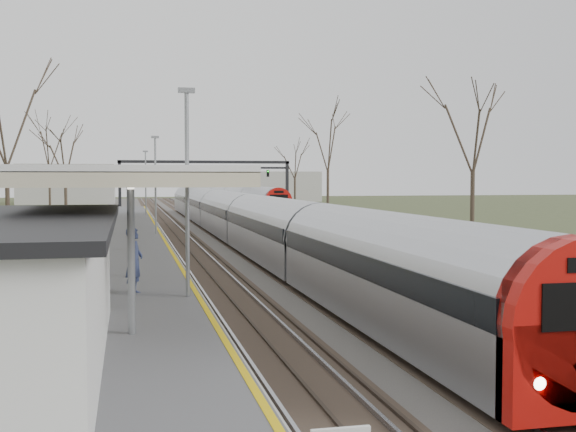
# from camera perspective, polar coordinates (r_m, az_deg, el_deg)

# --- Properties ---
(track_bed) EXTENTS (24.00, 160.00, 0.22)m
(track_bed) POSITION_cam_1_polar(r_m,az_deg,el_deg) (59.35, -3.46, -0.71)
(track_bed) COLOR #474442
(track_bed) RESTS_ON ground
(platform) EXTENTS (3.50, 69.00, 1.00)m
(platform) POSITION_cam_1_polar(r_m,az_deg,el_deg) (41.12, -12.45, -1.81)
(platform) COLOR #9E9B93
(platform) RESTS_ON ground
(canopy) EXTENTS (4.10, 50.00, 3.11)m
(canopy) POSITION_cam_1_polar(r_m,az_deg,el_deg) (36.46, -12.50, 2.97)
(canopy) COLOR slate
(canopy) RESTS_ON platform
(signal_gantry) EXTENTS (21.00, 0.59, 6.08)m
(signal_gantry) POSITION_cam_1_polar(r_m,az_deg,el_deg) (88.97, -6.52, 3.63)
(signal_gantry) COLOR black
(signal_gantry) RESTS_ON ground
(tree_west_far) EXTENTS (5.50, 5.50, 11.33)m
(tree_west_far) POSITION_cam_1_polar(r_m,az_deg,el_deg) (52.24, -21.40, 7.32)
(tree_west_far) COLOR #2D231C
(tree_west_far) RESTS_ON ground
(tree_east_far) EXTENTS (5.00, 5.00, 10.30)m
(tree_east_far) POSITION_cam_1_polar(r_m,az_deg,el_deg) (51.12, 14.44, 6.70)
(tree_east_far) COLOR #2D231C
(tree_east_far) RESTS_ON ground
(train_near) EXTENTS (2.62, 75.21, 3.05)m
(train_near) POSITION_cam_1_polar(r_m,az_deg,el_deg) (47.12, -4.49, 0.05)
(train_near) COLOR #9EA0A8
(train_near) RESTS_ON ground
(train_far) EXTENTS (2.62, 75.21, 3.05)m
(train_far) POSITION_cam_1_polar(r_m,az_deg,el_deg) (103.25, -4.99, 1.65)
(train_far) COLOR #9EA0A8
(train_far) RESTS_ON ground
(passenger) EXTENTS (0.57, 0.70, 1.68)m
(passenger) POSITION_cam_1_polar(r_m,az_deg,el_deg) (18.37, -12.05, -3.51)
(passenger) COLOR navy
(passenger) RESTS_ON platform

